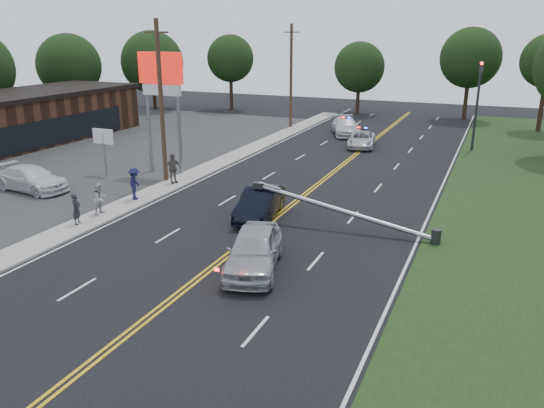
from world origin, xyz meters
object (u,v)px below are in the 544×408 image
at_px(utility_pole_mid, 161,102).
at_px(utility_pole_far, 291,76).
at_px(pylon_sign, 161,84).
at_px(bystander_b, 100,199).
at_px(small_sign, 103,140).
at_px(emergency_b, 346,126).
at_px(fallen_streetlight, 353,214).
at_px(traffic_signal, 478,98).
at_px(emergency_a, 362,140).
at_px(waiting_sedan, 254,250).
at_px(crashed_sedan, 260,203).
at_px(bystander_d, 173,168).
at_px(bystander_c, 135,184).
at_px(bystander_a, 76,209).
at_px(parked_car, 31,179).

distance_m(utility_pole_mid, utility_pole_far, 22.00).
distance_m(pylon_sign, bystander_b, 10.45).
relative_size(small_sign, emergency_b, 0.56).
bearing_deg(fallen_streetlight, emergency_b, 106.50).
xyz_separation_m(small_sign, traffic_signal, (22.30, 18.00, 1.87)).
height_order(small_sign, emergency_a, small_sign).
distance_m(utility_pole_far, waiting_sedan, 33.81).
distance_m(emergency_b, bystander_b, 27.94).
distance_m(utility_pole_mid, crashed_sedan, 10.22).
relative_size(utility_pole_mid, bystander_d, 5.27).
bearing_deg(crashed_sedan, bystander_b, -167.31).
distance_m(crashed_sedan, bystander_c, 7.67).
height_order(small_sign, bystander_d, small_sign).
bearing_deg(bystander_a, fallen_streetlight, -85.72).
bearing_deg(utility_pole_far, bystander_b, -88.66).
distance_m(small_sign, utility_pole_mid, 5.53).
height_order(utility_pole_mid, bystander_d, utility_pole_mid).
xyz_separation_m(fallen_streetlight, parked_car, (-19.81, -0.87, -0.18)).
relative_size(emergency_a, bystander_b, 2.76).
relative_size(bystander_a, bystander_b, 0.95).
bearing_deg(pylon_sign, waiting_sedan, -44.04).
distance_m(crashed_sedan, emergency_a, 19.51).
relative_size(small_sign, bystander_a, 1.99).
relative_size(utility_pole_mid, utility_pole_far, 1.00).
relative_size(waiting_sedan, bystander_c, 2.70).
distance_m(crashed_sedan, waiting_sedan, 6.36).
bearing_deg(parked_car, utility_pole_far, -7.87).
bearing_deg(parked_car, emergency_b, -20.79).
height_order(small_sign, crashed_sedan, small_sign).
bearing_deg(fallen_streetlight, waiting_sedan, -113.85).
bearing_deg(bystander_b, bystander_d, 0.07).
distance_m(bystander_c, bystander_d, 3.75).
bearing_deg(bystander_b, waiting_sedan, -104.05).
distance_m(pylon_sign, utility_pole_mid, 2.55).
bearing_deg(fallen_streetlight, pylon_sign, 157.78).
relative_size(bystander_a, bystander_c, 0.84).
xyz_separation_m(small_sign, utility_pole_mid, (4.80, 0.00, 2.75)).
xyz_separation_m(fallen_streetlight, utility_pole_mid, (-13.39, 4.00, 4.17)).
height_order(pylon_sign, utility_pole_mid, utility_pole_mid).
relative_size(small_sign, bystander_d, 1.63).
bearing_deg(waiting_sedan, bystander_b, 148.03).
distance_m(pylon_sign, bystander_d, 5.88).
height_order(utility_pole_mid, waiting_sedan, utility_pole_mid).
bearing_deg(emergency_a, bystander_d, -126.19).
xyz_separation_m(utility_pole_far, bystander_c, (0.77, -26.15, -4.04)).
bearing_deg(bystander_a, emergency_a, -34.48).
relative_size(utility_pole_mid, bystander_a, 6.42).
xyz_separation_m(crashed_sedan, bystander_a, (-7.79, -4.78, 0.12)).
bearing_deg(bystander_c, waiting_sedan, -140.45).
relative_size(small_sign, crashed_sedan, 0.65).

